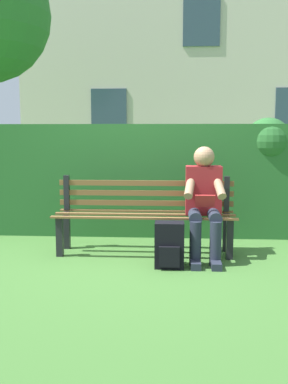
% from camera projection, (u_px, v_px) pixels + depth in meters
% --- Properties ---
extents(ground, '(60.00, 60.00, 0.00)m').
position_uv_depth(ground, '(145.00, 253.00, 4.88)').
color(ground, '#3D6B2D').
extents(park_bench, '(1.97, 0.48, 0.84)m').
position_uv_depth(park_bench, '(145.00, 212.00, 4.90)').
color(park_bench, black).
rests_on(park_bench, ground).
extents(person_seated, '(0.44, 0.73, 1.18)m').
position_uv_depth(person_seated, '(204.00, 199.00, 4.66)').
color(person_seated, maroon).
rests_on(person_seated, ground).
extents(hedge_backdrop, '(4.94, 0.73, 1.51)m').
position_uv_depth(hedge_backdrop, '(153.00, 177.00, 5.83)').
color(hedge_backdrop, '#265B28').
rests_on(hedge_backdrop, ground).
extents(building_facade, '(9.19, 3.28, 6.47)m').
position_uv_depth(building_facade, '(197.00, 64.00, 12.49)').
color(building_facade, beige).
rests_on(building_facade, ground).
extents(backpack, '(0.29, 0.26, 0.45)m').
position_uv_depth(backpack, '(169.00, 245.00, 4.36)').
color(backpack, black).
rests_on(backpack, ground).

